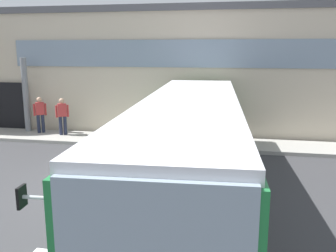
% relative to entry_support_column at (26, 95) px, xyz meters
% --- Properties ---
extents(ground_plane, '(80.00, 90.00, 0.02)m').
position_rel_entry_support_column_xyz_m(ground_plane, '(6.08, -5.40, -1.89)').
color(ground_plane, '#353538').
rests_on(ground_plane, ground).
extents(terminal_building, '(23.21, 13.80, 5.92)m').
position_rel_entry_support_column_xyz_m(terminal_building, '(5.40, 6.22, 1.07)').
color(terminal_building, beige).
rests_on(terminal_building, ground).
extents(boarding_curb, '(25.41, 2.00, 0.15)m').
position_rel_entry_support_column_xyz_m(boarding_curb, '(6.08, -0.60, -1.81)').
color(boarding_curb, '#9E9B93').
rests_on(boarding_curb, ground).
extents(entry_support_column, '(0.28, 0.28, 3.46)m').
position_rel_entry_support_column_xyz_m(entry_support_column, '(0.00, 0.00, 0.00)').
color(entry_support_column, slate).
rests_on(entry_support_column, boarding_curb).
extents(bus_main_foreground, '(3.22, 12.44, 2.70)m').
position_rel_entry_support_column_xyz_m(bus_main_foreground, '(8.58, -6.02, -0.54)').
color(bus_main_foreground, '#1E7238').
rests_on(bus_main_foreground, ground).
extents(passenger_near_column, '(0.51, 0.39, 1.68)m').
position_rel_entry_support_column_xyz_m(passenger_near_column, '(0.80, -0.23, -0.80)').
color(passenger_near_column, '#1E2338').
rests_on(passenger_near_column, boarding_curb).
extents(passenger_by_doorway, '(0.52, 0.49, 1.68)m').
position_rel_entry_support_column_xyz_m(passenger_by_doorway, '(2.00, -0.42, -0.77)').
color(passenger_by_doorway, '#1E2338').
rests_on(passenger_by_doorway, boarding_curb).
extents(safety_bollard_yellow, '(0.18, 0.18, 0.90)m').
position_rel_entry_support_column_xyz_m(safety_bollard_yellow, '(4.54, -1.80, -1.43)').
color(safety_bollard_yellow, yellow).
rests_on(safety_bollard_yellow, ground).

